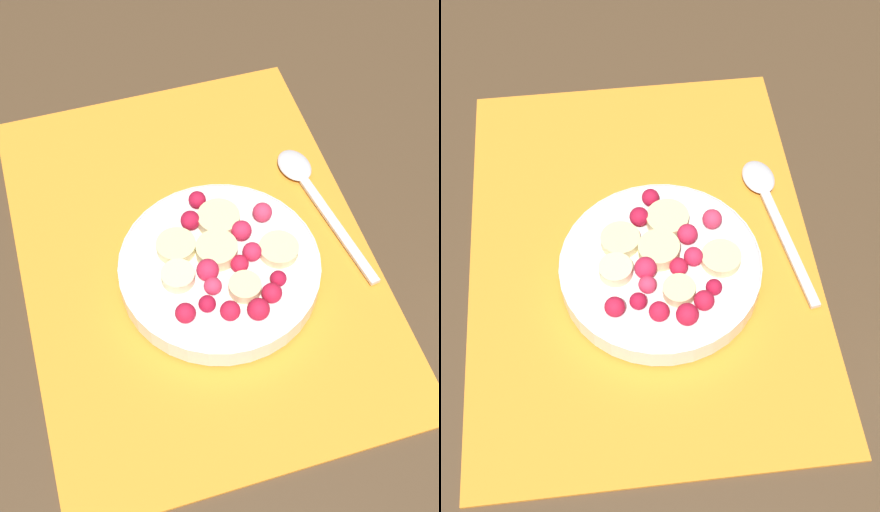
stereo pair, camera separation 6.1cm
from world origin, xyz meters
TOP-DOWN VIEW (x-y plane):
  - ground_plane at (0.00, 0.00)m, footprint 3.00×3.00m
  - placemat at (0.00, 0.00)m, footprint 0.43×0.31m
  - fruit_bowl at (0.03, 0.01)m, footprint 0.18×0.18m
  - spoon at (-0.04, 0.13)m, footprint 0.17×0.04m

SIDE VIEW (x-z plane):
  - ground_plane at x=0.00m, z-range 0.00..0.00m
  - placemat at x=0.00m, z-range 0.00..0.01m
  - spoon at x=-0.04m, z-range 0.01..0.01m
  - fruit_bowl at x=0.03m, z-range 0.00..0.04m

